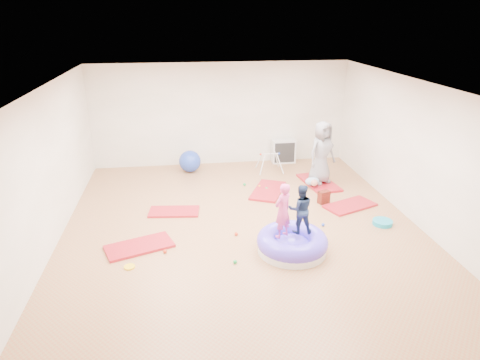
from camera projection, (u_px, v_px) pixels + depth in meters
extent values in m
cube|color=#9B7A4C|center=(242.00, 227.00, 8.54)|extent=(7.00, 8.00, 0.01)
cube|color=white|center=(242.00, 86.00, 7.52)|extent=(7.00, 8.00, 0.01)
cube|color=white|center=(221.00, 114.00, 11.72)|extent=(7.00, 0.01, 2.80)
cube|color=white|center=(300.00, 287.00, 4.34)|extent=(7.00, 0.01, 2.80)
cube|color=white|center=(47.00, 170.00, 7.57)|extent=(0.01, 8.00, 2.80)
cube|color=white|center=(416.00, 153.00, 8.49)|extent=(0.01, 8.00, 2.80)
cube|color=#A30428|center=(139.00, 246.00, 7.80)|extent=(1.32, 0.97, 0.05)
cube|color=#A30428|center=(174.00, 212.00, 9.17)|extent=(1.11, 0.65, 0.04)
cube|color=#A30428|center=(268.00, 191.00, 10.24)|extent=(1.11, 1.42, 0.05)
cube|color=#A30428|center=(350.00, 206.00, 9.45)|extent=(1.27, 0.96, 0.05)
cube|color=#A30428|center=(319.00, 183.00, 10.72)|extent=(0.84, 1.40, 0.06)
cylinder|color=silver|center=(292.00, 247.00, 7.67)|extent=(1.24, 1.24, 0.14)
torus|color=#553FE3|center=(292.00, 241.00, 7.62)|extent=(1.28, 1.28, 0.34)
ellipsoid|color=#553FE3|center=(292.00, 245.00, 7.65)|extent=(0.68, 0.68, 0.30)
imported|color=#E04692|center=(283.00, 208.00, 7.34)|extent=(0.44, 0.41, 1.00)
imported|color=#1A2A4B|center=(301.00, 206.00, 7.51)|extent=(0.47, 0.38, 0.91)
imported|color=gray|center=(322.00, 153.00, 10.41)|extent=(0.89, 0.76, 1.54)
ellipsoid|color=#94AECE|center=(312.00, 181.00, 10.45)|extent=(0.35, 0.23, 0.20)
sphere|color=tan|center=(314.00, 183.00, 10.29)|extent=(0.16, 0.16, 0.16)
sphere|color=yellow|center=(259.00, 187.00, 10.45)|extent=(0.07, 0.07, 0.07)
sphere|color=green|center=(288.00, 195.00, 9.96)|extent=(0.07, 0.07, 0.07)
sphere|color=red|center=(236.00, 234.00, 8.21)|extent=(0.07, 0.07, 0.07)
sphere|color=green|center=(244.00, 184.00, 10.58)|extent=(0.07, 0.07, 0.07)
sphere|color=#223EAE|center=(284.00, 186.00, 10.48)|extent=(0.07, 0.07, 0.07)
sphere|color=green|center=(266.00, 189.00, 10.33)|extent=(0.07, 0.07, 0.07)
sphere|color=#223EAE|center=(323.00, 225.00, 8.57)|extent=(0.07, 0.07, 0.07)
sphere|color=green|center=(235.00, 262.00, 7.29)|extent=(0.07, 0.07, 0.07)
sphere|color=red|center=(165.00, 251.00, 7.61)|extent=(0.07, 0.07, 0.07)
sphere|color=#223EAE|center=(190.00, 161.00, 11.44)|extent=(0.58, 0.58, 0.58)
sphere|color=orange|center=(189.00, 164.00, 11.59)|extent=(0.37, 0.37, 0.37)
cylinder|color=silver|center=(262.00, 165.00, 11.21)|extent=(0.19, 0.20, 0.51)
cylinder|color=silver|center=(259.00, 160.00, 11.61)|extent=(0.19, 0.20, 0.51)
cylinder|color=silver|center=(280.00, 164.00, 11.27)|extent=(0.19, 0.20, 0.51)
cylinder|color=silver|center=(277.00, 159.00, 11.68)|extent=(0.19, 0.20, 0.51)
cylinder|color=silver|center=(270.00, 154.00, 11.36)|extent=(0.50, 0.03, 0.03)
sphere|color=red|center=(261.00, 154.00, 11.33)|extent=(0.06, 0.06, 0.06)
sphere|color=#223EAE|center=(279.00, 154.00, 11.39)|extent=(0.06, 0.06, 0.06)
cube|color=silver|center=(283.00, 151.00, 12.16)|extent=(0.66, 0.32, 0.66)
cube|color=black|center=(285.00, 153.00, 12.01)|extent=(0.57, 0.02, 0.57)
cube|color=silver|center=(284.00, 152.00, 12.11)|extent=(0.02, 0.23, 0.58)
cube|color=silver|center=(284.00, 152.00, 12.11)|extent=(0.58, 0.23, 0.02)
cylinder|color=#1592B0|center=(382.00, 222.00, 8.64)|extent=(0.40, 0.40, 0.09)
cube|color=maroon|center=(324.00, 197.00, 9.58)|extent=(0.29, 0.23, 0.29)
cylinder|color=yellow|center=(129.00, 267.00, 7.18)|extent=(0.19, 0.19, 0.03)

